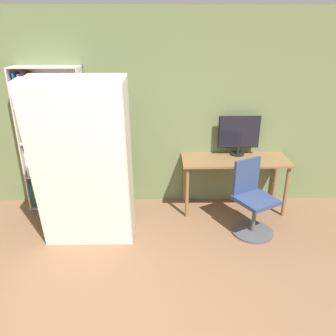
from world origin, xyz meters
name	(u,v)px	position (x,y,z in m)	size (l,w,h in m)	color
wall_back	(138,112)	(0.00, 2.87, 1.35)	(8.00, 0.06, 2.70)	#6B7A4C
desk	(235,166)	(1.35, 2.56, 0.67)	(1.47, 0.57, 0.77)	brown
monitor	(239,134)	(1.41, 2.73, 1.08)	(0.58, 0.20, 0.56)	black
office_chair	(252,204)	(1.46, 1.96, 0.39)	(0.60, 0.60, 0.95)	#4C4C51
bookshelf	(47,144)	(-1.26, 2.72, 0.95)	(0.88, 0.32, 1.98)	beige
mattress_near	(82,169)	(-0.54, 1.68, 0.99)	(1.04, 0.46, 1.98)	silver
mattress_far	(87,161)	(-0.54, 1.93, 0.99)	(1.04, 0.41, 1.98)	silver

